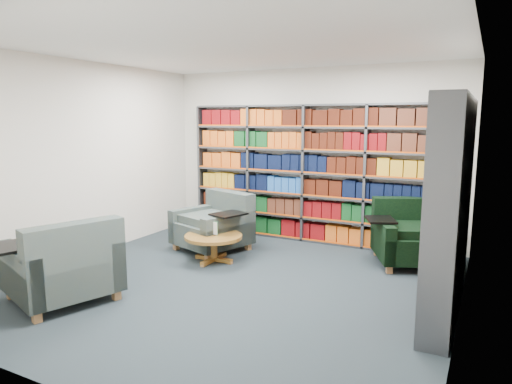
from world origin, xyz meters
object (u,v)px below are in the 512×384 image
at_px(chair_teal_left, 217,226).
at_px(chair_teal_front, 65,269).
at_px(coffee_table, 214,240).
at_px(chair_green_right, 410,238).

xyz_separation_m(chair_teal_left, chair_teal_front, (-0.36, -2.52, 0.03)).
bearing_deg(chair_teal_left, coffee_table, -61.71).
xyz_separation_m(chair_green_right, coffee_table, (-2.46, -1.23, -0.05)).
height_order(chair_teal_left, chair_green_right, chair_green_right).
distance_m(chair_green_right, chair_teal_front, 4.46).
xyz_separation_m(chair_teal_front, coffee_table, (0.66, 1.95, -0.07)).
distance_m(chair_teal_front, coffee_table, 2.06).
bearing_deg(chair_teal_front, coffee_table, 71.29).
xyz_separation_m(chair_teal_left, coffee_table, (0.30, -0.57, -0.05)).
bearing_deg(chair_teal_front, chair_teal_left, 81.92).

